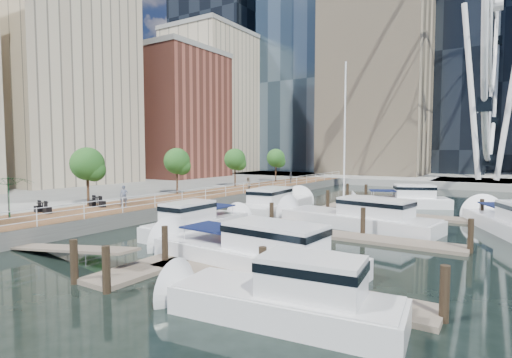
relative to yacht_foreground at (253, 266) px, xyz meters
The scene contains 17 objects.
ground 6.74m from the yacht_foreground, behind, with size 520.00×520.00×0.00m, color black.
boardwalk 21.86m from the yacht_foreground, 136.06° to the left, with size 6.00×60.00×1.00m, color brown.
seawall 19.81m from the yacht_foreground, 130.02° to the left, with size 0.25×60.00×1.00m, color #595954.
land_inland 45.35m from the yacht_foreground, 160.46° to the left, with size 48.00×90.00×1.00m, color gray.
land_far 102.39m from the yacht_foreground, 93.77° to the left, with size 200.00×114.00×1.00m, color gray.
pier 52.67m from the yacht_foreground, 82.07° to the left, with size 14.00×12.00×1.00m, color gray.
railing 19.93m from the yacht_foreground, 130.25° to the left, with size 0.10×60.00×1.05m, color white, non-canonical shape.
floating_docks 10.23m from the yacht_foreground, 83.09° to the left, with size 16.00×34.00×2.60m.
midrise_condos 50.32m from the yacht_foreground, 146.20° to the left, with size 19.00×67.00×28.00m.
ferris_wheel 58.70m from the yacht_foreground, 82.07° to the left, with size 5.80×45.60×47.80m.
street_trees 23.41m from the yacht_foreground, 142.01° to the left, with size 2.60×42.60×4.60m.
cafe_tables 17.29m from the yacht_foreground, behind, with size 2.50×13.70×0.74m.
yacht_foreground is the anchor object (origin of this frame).
pedestrian_near 16.16m from the yacht_foreground, 161.10° to the left, with size 0.61×0.40×1.67m, color slate.
pedestrian_mid 24.62m from the yacht_foreground, 124.03° to the left, with size 0.74×0.58×1.53m, color #86735C.
pedestrian_far 35.76m from the yacht_foreground, 114.58° to the left, with size 0.89×0.37×1.52m, color #363C44.
moored_yachts 11.98m from the yacht_foreground, 84.82° to the left, with size 24.15×32.81×11.50m.
Camera 1 is at (16.52, -15.33, 5.33)m, focal length 28.00 mm.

